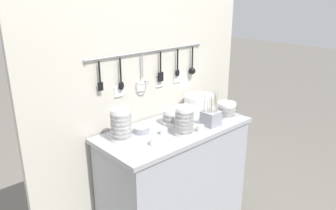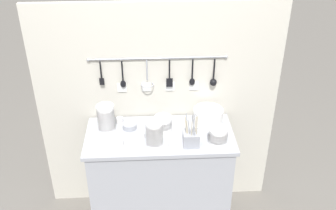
{
  "view_description": "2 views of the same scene",
  "coord_description": "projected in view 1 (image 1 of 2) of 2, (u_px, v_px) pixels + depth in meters",
  "views": [
    {
      "loc": [
        -1.48,
        -1.54,
        1.78
      ],
      "look_at": [
        -0.03,
        0.04,
        1.05
      ],
      "focal_mm": 35.0,
      "sensor_mm": 36.0,
      "label": 1
    },
    {
      "loc": [
        -0.07,
        -2.42,
        2.59
      ],
      "look_at": [
        0.06,
        -0.01,
        1.14
      ],
      "focal_mm": 42.0,
      "sensor_mm": 36.0,
      "label": 2
    }
  ],
  "objects": [
    {
      "name": "counter",
      "position": [
        175.0,
        181.0,
        2.45
      ],
      "size": [
        1.12,
        0.52,
        0.88
      ],
      "color": "#9EA0A8",
      "rests_on": "ground"
    },
    {
      "name": "back_wall",
      "position": [
        149.0,
        113.0,
        2.51
      ],
      "size": [
        1.92,
        0.11,
        1.81
      ],
      "color": "beige",
      "rests_on": "ground"
    },
    {
      "name": "bowl_stack_back_corner",
      "position": [
        226.0,
        110.0,
        2.47
      ],
      "size": [
        0.14,
        0.14,
        0.12
      ],
      "color": "white",
      "rests_on": "counter"
    },
    {
      "name": "bowl_stack_wide_centre",
      "position": [
        184.0,
        121.0,
        2.16
      ],
      "size": [
        0.12,
        0.12,
        0.2
      ],
      "color": "white",
      "rests_on": "counter"
    },
    {
      "name": "bowl_stack_tall_left",
      "position": [
        172.0,
        117.0,
        2.36
      ],
      "size": [
        0.13,
        0.13,
        0.11
      ],
      "color": "white",
      "rests_on": "counter"
    },
    {
      "name": "bowl_stack_short_front",
      "position": [
        121.0,
        125.0,
        2.07
      ],
      "size": [
        0.13,
        0.13,
        0.22
      ],
      "color": "white",
      "rests_on": "counter"
    },
    {
      "name": "plate_stack",
      "position": [
        199.0,
        103.0,
        2.62
      ],
      "size": [
        0.23,
        0.23,
        0.13
      ],
      "color": "white",
      "rests_on": "counter"
    },
    {
      "name": "steel_mixing_bowl",
      "position": [
        141.0,
        130.0,
        2.22
      ],
      "size": [
        0.11,
        0.11,
        0.04
      ],
      "color": "#93969E",
      "rests_on": "counter"
    },
    {
      "name": "cutlery_caddy",
      "position": [
        211.0,
        118.0,
        2.34
      ],
      "size": [
        0.11,
        0.11,
        0.26
      ],
      "color": "#93969E",
      "rests_on": "counter"
    },
    {
      "name": "cup_back_left",
      "position": [
        125.0,
        129.0,
        2.23
      ],
      "size": [
        0.05,
        0.05,
        0.05
      ],
      "color": "white",
      "rests_on": "counter"
    },
    {
      "name": "cup_back_right",
      "position": [
        154.0,
        142.0,
        2.04
      ],
      "size": [
        0.05,
        0.05,
        0.05
      ],
      "color": "white",
      "rests_on": "counter"
    },
    {
      "name": "cup_beside_plates",
      "position": [
        164.0,
        131.0,
        2.19
      ],
      "size": [
        0.05,
        0.05,
        0.05
      ],
      "color": "white",
      "rests_on": "counter"
    },
    {
      "name": "cup_edge_far",
      "position": [
        200.0,
        128.0,
        2.24
      ],
      "size": [
        0.05,
        0.05,
        0.05
      ],
      "color": "white",
      "rests_on": "counter"
    }
  ]
}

